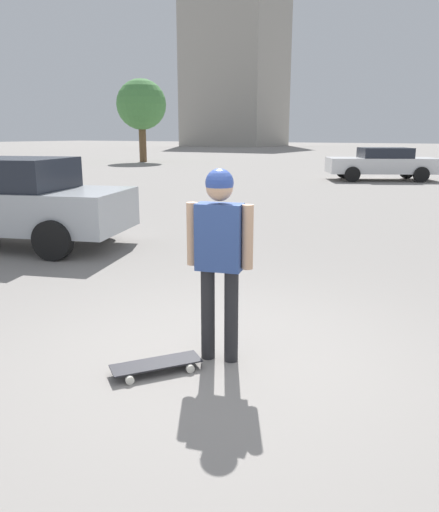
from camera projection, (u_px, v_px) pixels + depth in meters
ground_plane at (220, 359)px, 4.50m from camera, size 220.00×220.00×0.00m
person at (220, 244)px, 4.25m from camera, size 0.57×0.28×1.70m
skateboard at (156, 364)px, 4.24m from camera, size 0.65×0.75×0.08m
car_parked_near at (10, 201)px, 8.91m from camera, size 4.60×2.94×1.56m
car_parked_far at (382, 163)px, 21.63m from camera, size 4.94×3.74×1.39m
building_block_distant at (236, 58)px, 80.19m from camera, size 13.96×12.93×27.67m
tree_distant at (141, 105)px, 35.07m from camera, size 3.49×3.49×5.73m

